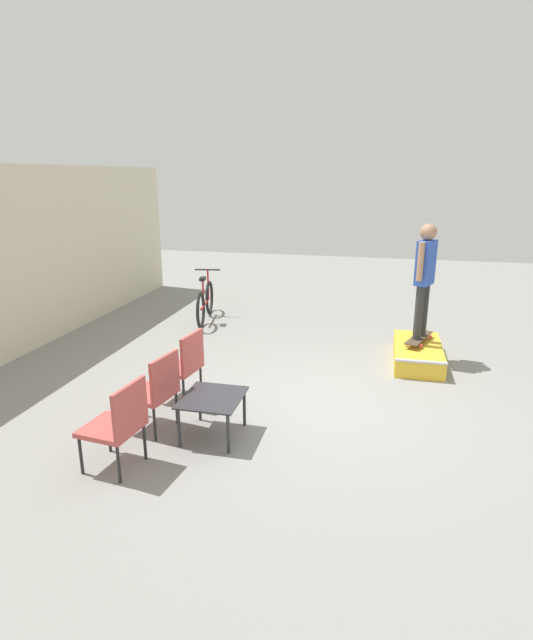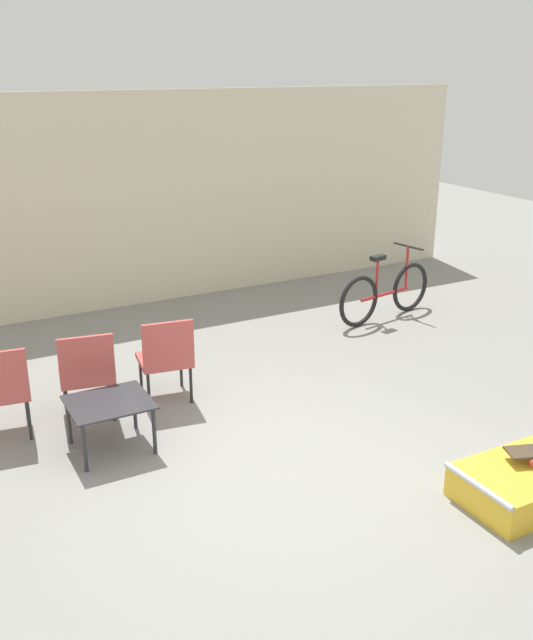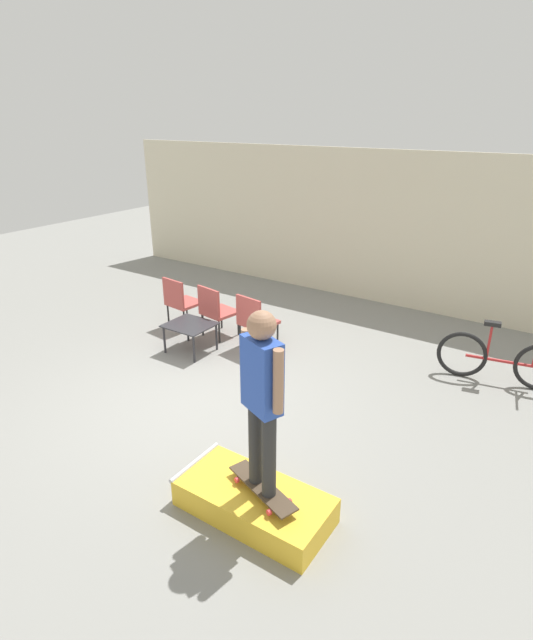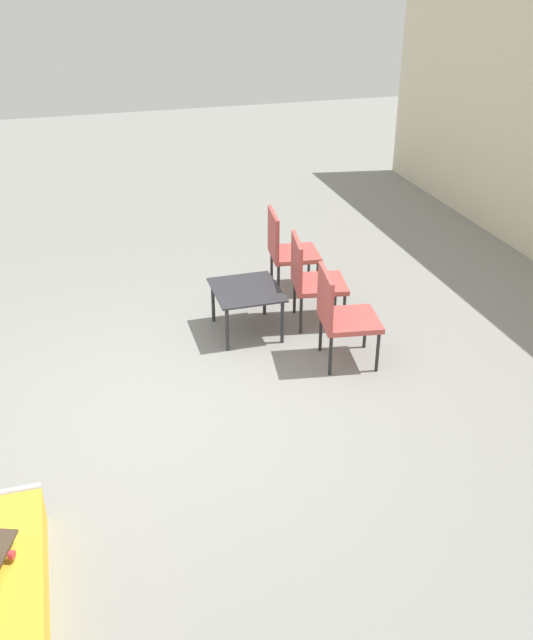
% 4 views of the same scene
% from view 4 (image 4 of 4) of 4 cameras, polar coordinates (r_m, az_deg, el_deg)
% --- Properties ---
extents(ground_plane, '(24.00, 24.00, 0.00)m').
position_cam_4_polar(ground_plane, '(6.14, -8.68, -7.30)').
color(ground_plane, gray).
extents(coffee_table, '(0.73, 0.65, 0.48)m').
position_cam_4_polar(coffee_table, '(7.08, -1.61, 2.05)').
color(coffee_table, '#2D2D33').
rests_on(coffee_table, ground_plane).
extents(patio_chair_left, '(0.58, 0.58, 0.93)m').
position_cam_4_polar(patio_chair_left, '(7.93, 1.59, 5.84)').
color(patio_chair_left, black).
rests_on(patio_chair_left, ground_plane).
extents(patio_chair_center, '(0.60, 0.60, 0.93)m').
position_cam_4_polar(patio_chair_center, '(7.23, 3.55, 3.48)').
color(patio_chair_center, black).
rests_on(patio_chair_center, ground_plane).
extents(patio_chair_right, '(0.59, 0.59, 0.93)m').
position_cam_4_polar(patio_chair_right, '(6.55, 5.92, 0.60)').
color(patio_chair_right, black).
rests_on(patio_chair_right, ground_plane).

